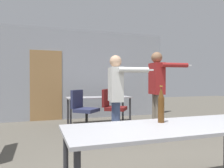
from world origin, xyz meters
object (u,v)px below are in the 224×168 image
(person_left_plaid, at_px, (116,90))
(person_center_tall, at_px, (157,84))
(beer_bottle, at_px, (161,105))
(drink_cup, at_px, (110,95))
(office_chair_far_right, at_px, (84,112))
(office_chair_mid_tucked, at_px, (113,110))

(person_left_plaid, relative_size, person_center_tall, 0.91)
(person_left_plaid, height_order, beer_bottle, person_left_plaid)
(person_left_plaid, distance_m, drink_cup, 2.16)
(office_chair_far_right, relative_size, drink_cup, 10.78)
(office_chair_mid_tucked, relative_size, office_chair_far_right, 1.01)
(beer_bottle, bearing_deg, drink_cup, 79.74)
(person_left_plaid, relative_size, beer_bottle, 4.26)
(person_center_tall, xyz_separation_m, office_chair_mid_tucked, (-0.77, 0.74, -0.64))
(office_chair_mid_tucked, bearing_deg, office_chair_far_right, -58.40)
(office_chair_mid_tucked, height_order, beer_bottle, beer_bottle)
(office_chair_mid_tucked, distance_m, office_chair_far_right, 0.71)
(drink_cup, bearing_deg, office_chair_far_right, -137.68)
(person_left_plaid, relative_size, office_chair_mid_tucked, 1.69)
(person_center_tall, xyz_separation_m, drink_cup, (-0.57, 1.59, -0.32))
(office_chair_far_right, distance_m, beer_bottle, 3.04)
(person_center_tall, bearing_deg, drink_cup, -154.30)
(office_chair_far_right, bearing_deg, office_chair_mid_tucked, 130.58)
(drink_cup, bearing_deg, office_chair_mid_tucked, -103.02)
(person_center_tall, height_order, beer_bottle, person_center_tall)
(office_chair_mid_tucked, xyz_separation_m, drink_cup, (0.20, 0.85, 0.31))
(drink_cup, bearing_deg, person_left_plaid, -104.95)
(person_left_plaid, bearing_deg, office_chair_mid_tucked, 171.65)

